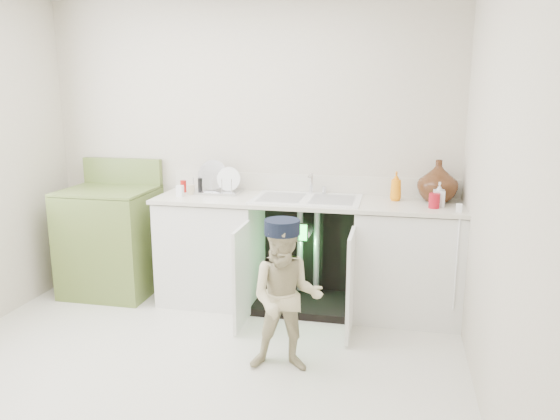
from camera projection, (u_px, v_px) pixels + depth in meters
The scene contains 5 objects.
ground at pixel (190, 371), 3.48m from camera, with size 3.50×3.50×0.00m, color beige.
room_shell at pixel (182, 177), 3.20m from camera, with size 6.00×5.50×1.26m.
counter_run at pixel (310, 251), 4.41m from camera, with size 2.44×1.02×1.22m.
avocado_stove at pixel (111, 239), 4.74m from camera, with size 0.74×0.65×1.15m.
repair_worker at pixel (286, 296), 3.40m from camera, with size 0.51×0.92×0.98m.
Camera 1 is at (1.23, -2.98, 1.77)m, focal length 35.00 mm.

